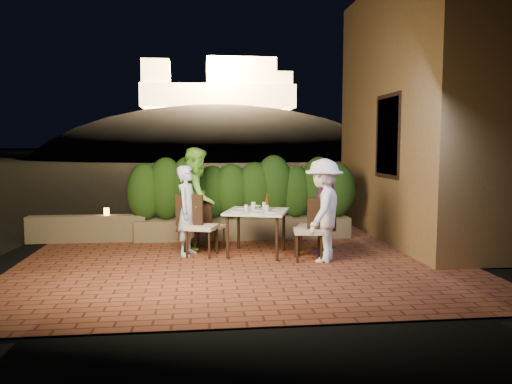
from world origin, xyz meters
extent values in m
plane|color=black|center=(0.00, 0.00, -0.02)|extent=(400.00, 400.00, 0.00)
cube|color=brown|center=(0.00, 0.50, -0.07)|extent=(7.00, 6.00, 0.15)
cube|color=olive|center=(3.60, 2.00, 2.50)|extent=(1.60, 5.00, 5.00)
cube|color=black|center=(2.82, 1.50, 2.00)|extent=(0.08, 1.00, 1.40)
cube|color=black|center=(2.81, 1.50, 2.00)|extent=(0.06, 1.15, 1.55)
cube|color=brown|center=(0.20, 2.30, 0.20)|extent=(4.20, 0.55, 0.40)
cube|color=brown|center=(-2.80, 2.30, 0.25)|extent=(2.20, 0.30, 0.50)
ellipsoid|color=black|center=(2.00, 60.00, -4.00)|extent=(52.00, 40.00, 22.00)
cylinder|color=white|center=(-0.03, 0.72, 0.76)|extent=(0.23, 0.23, 0.01)
cylinder|color=white|center=(0.07, 1.12, 0.76)|extent=(0.20, 0.20, 0.01)
cylinder|color=white|center=(0.49, 0.55, 0.76)|extent=(0.23, 0.23, 0.01)
cylinder|color=white|center=(0.60, 0.97, 0.76)|extent=(0.20, 0.20, 0.01)
cylinder|color=white|center=(0.31, 0.85, 0.76)|extent=(0.23, 0.23, 0.01)
cylinder|color=white|center=(0.25, 0.49, 0.76)|extent=(0.22, 0.22, 0.01)
cylinder|color=silver|center=(0.10, 0.76, 0.80)|extent=(0.06, 0.06, 0.11)
cylinder|color=silver|center=(0.25, 1.01, 0.81)|extent=(0.07, 0.07, 0.12)
cylinder|color=silver|center=(0.44, 0.72, 0.80)|extent=(0.06, 0.06, 0.10)
cylinder|color=silver|center=(0.43, 0.97, 0.81)|extent=(0.07, 0.07, 0.12)
imported|color=white|center=(0.29, 1.15, 0.77)|extent=(0.25, 0.25, 0.04)
imported|color=silver|center=(-0.87, 0.91, 0.75)|extent=(0.53, 0.64, 1.50)
imported|color=#77CD40|center=(-0.71, 1.47, 0.90)|extent=(0.84, 0.99, 1.80)
imported|color=white|center=(1.28, 0.23, 0.81)|extent=(1.04, 1.21, 1.63)
imported|color=#6D2673|center=(1.44, 0.74, 0.75)|extent=(0.79, 0.94, 1.51)
cylinder|color=orange|center=(-2.43, 2.30, 0.57)|extent=(0.10, 0.10, 0.14)
camera|label=1|loc=(-0.67, -7.39, 1.87)|focal=35.00mm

